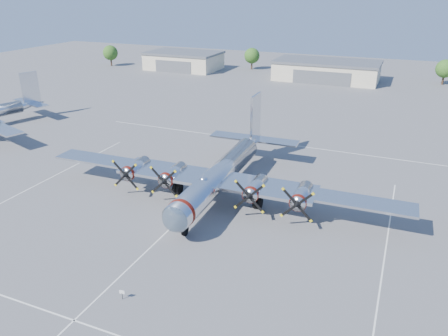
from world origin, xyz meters
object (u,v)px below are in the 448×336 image
at_px(hangar_center, 327,70).
at_px(info_placard, 122,293).
at_px(tree_east, 445,69).
at_px(hangar_west, 184,60).
at_px(main_bomber_b29, 222,194).
at_px(tree_far_west, 110,53).
at_px(tree_west, 252,56).

height_order(hangar_center, info_placard, hangar_center).
xyz_separation_m(tree_east, info_placard, (-27.96, -106.35, -3.59)).
bearing_deg(hangar_west, info_placard, -64.88).
height_order(hangar_west, hangar_center, same).
height_order(hangar_center, main_bomber_b29, hangar_center).
relative_size(hangar_west, info_placard, 25.05).
bearing_deg(tree_far_west, hangar_west, 9.01).
bearing_deg(tree_far_west, tree_west, 14.93).
xyz_separation_m(tree_far_west, tree_west, (45.00, 12.00, 0.00)).
distance_m(hangar_west, main_bomber_b29, 91.46).
bearing_deg(hangar_center, hangar_west, 180.00).
bearing_deg(info_placard, hangar_west, 106.35).
xyz_separation_m(tree_far_west, info_placard, (72.04, -96.35, -3.59)).
relative_size(hangar_center, tree_far_west, 4.31).
bearing_deg(tree_west, hangar_west, -158.11).
relative_size(hangar_west, tree_east, 3.40).
bearing_deg(tree_west, tree_east, -2.08).
bearing_deg(tree_east, tree_west, 177.92).
bearing_deg(tree_west, main_bomber_b29, -72.74).
distance_m(tree_west, info_placard, 111.74).
bearing_deg(tree_west, info_placard, -75.99).
relative_size(main_bomber_b29, info_placard, 50.22).
xyz_separation_m(hangar_center, tree_east, (30.00, 6.04, 1.51)).
relative_size(tree_far_west, main_bomber_b29, 0.15).
bearing_deg(hangar_west, tree_east, 4.60).
bearing_deg(info_placard, tree_west, 95.24).
height_order(hangar_west, tree_east, tree_east).
distance_m(tree_far_west, info_placard, 120.36).
height_order(tree_west, tree_east, same).
distance_m(hangar_center, main_bomber_b29, 78.56).
height_order(hangar_center, tree_east, tree_east).
distance_m(hangar_center, tree_west, 26.30).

